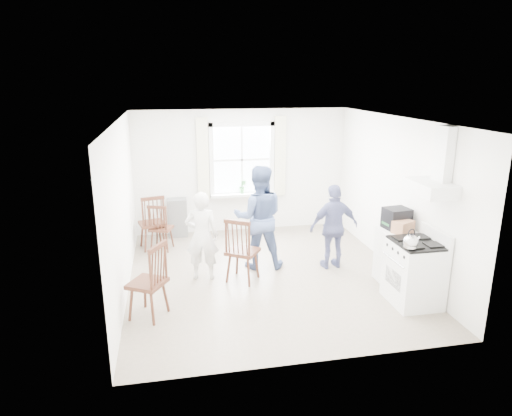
{
  "coord_description": "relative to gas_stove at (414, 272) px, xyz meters",
  "views": [
    {
      "loc": [
        -1.54,
        -6.92,
        3.2
      ],
      "look_at": [
        -0.14,
        0.2,
        1.13
      ],
      "focal_mm": 32.0,
      "sensor_mm": 36.0,
      "label": 1
    }
  ],
  "objects": [
    {
      "name": "room_shell",
      "position": [
        -1.91,
        1.35,
        0.82
      ],
      "size": [
        4.62,
        5.12,
        2.64
      ],
      "color": "gray",
      "rests_on": "ground"
    },
    {
      "name": "windsor_chair_c",
      "position": [
        -3.71,
        0.27,
        0.18
      ],
      "size": [
        0.62,
        0.62,
        1.1
      ],
      "color": "#3F1F14",
      "rests_on": "ground"
    },
    {
      "name": "low_cabinet",
      "position": [
        0.07,
        0.7,
        -0.03
      ],
      "size": [
        0.5,
        0.55,
        0.9
      ],
      "primitive_type": "cube",
      "color": "white",
      "rests_on": "ground"
    },
    {
      "name": "windsor_chair_d",
      "position": [
        -3.67,
        2.85,
        0.08
      ],
      "size": [
        0.5,
        0.49,
        0.93
      ],
      "color": "#3F1F14",
      "rests_on": "ground"
    },
    {
      "name": "person_mid",
      "position": [
        -1.96,
        1.76,
        0.42
      ],
      "size": [
        1.0,
        1.0,
        1.81
      ],
      "primitive_type": "imported",
      "rotation": [
        0.0,
        0.0,
        2.99
      ],
      "color": "#4A5D8A",
      "rests_on": "ground"
    },
    {
      "name": "windsor_chair_a",
      "position": [
        -3.78,
        2.94,
        0.18
      ],
      "size": [
        0.56,
        0.55,
        1.09
      ],
      "color": "#3F1F14",
      "rests_on": "ground"
    },
    {
      "name": "windsor_chair_b",
      "position": [
        -2.4,
        1.15,
        0.19
      ],
      "size": [
        0.63,
        0.63,
        1.1
      ],
      "color": "#3F1F14",
      "rests_on": "ground"
    },
    {
      "name": "range_hood",
      "position": [
        0.16,
        -0.0,
        1.42
      ],
      "size": [
        0.45,
        0.76,
        0.94
      ],
      "color": "white",
      "rests_on": "room_shell"
    },
    {
      "name": "gas_stove",
      "position": [
        0.0,
        0.0,
        0.0
      ],
      "size": [
        0.68,
        0.76,
        1.12
      ],
      "color": "white",
      "rests_on": "ground"
    },
    {
      "name": "window_assembly",
      "position": [
        -1.91,
        3.8,
        0.98
      ],
      "size": [
        1.88,
        0.24,
        1.7
      ],
      "color": "white",
      "rests_on": "room_shell"
    },
    {
      "name": "person_left",
      "position": [
        -2.97,
        1.45,
        0.26
      ],
      "size": [
        0.63,
        0.63,
        1.48
      ],
      "primitive_type": "imported",
      "rotation": [
        0.0,
        0.0,
        2.96
      ],
      "color": "silver",
      "rests_on": "ground"
    },
    {
      "name": "potted_plant",
      "position": [
        -1.92,
        3.71,
        0.51
      ],
      "size": [
        0.2,
        0.2,
        0.29
      ],
      "primitive_type": "imported",
      "rotation": [
        0.0,
        0.0,
        -0.25
      ],
      "color": "#327235",
      "rests_on": "window_assembly"
    },
    {
      "name": "person_right",
      "position": [
        -0.7,
        1.48,
        0.26
      ],
      "size": [
        0.93,
        0.93,
        1.48
      ],
      "primitive_type": "imported",
      "rotation": [
        0.0,
        0.0,
        3.22
      ],
      "color": "navy",
      "rests_on": "ground"
    },
    {
      "name": "cardboard_box",
      "position": [
        0.06,
        0.54,
        0.51
      ],
      "size": [
        0.37,
        0.32,
        0.19
      ],
      "primitive_type": "cube",
      "rotation": [
        0.0,
        0.0,
        0.43
      ],
      "color": "#A26F4E",
      "rests_on": "low_cabinet"
    },
    {
      "name": "stereo_stack",
      "position": [
        0.07,
        0.76,
        0.58
      ],
      "size": [
        0.41,
        0.38,
        0.33
      ],
      "color": "black",
      "rests_on": "low_cabinet"
    },
    {
      "name": "kettle",
      "position": [
        -0.24,
        -0.22,
        0.56
      ],
      "size": [
        0.2,
        0.2,
        0.29
      ],
      "color": "silver",
      "rests_on": "gas_stove"
    },
    {
      "name": "shelf_unit",
      "position": [
        -3.31,
        3.68,
        -0.08
      ],
      "size": [
        0.4,
        0.3,
        0.8
      ],
      "primitive_type": "cube",
      "color": "slate",
      "rests_on": "ground"
    }
  ]
}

